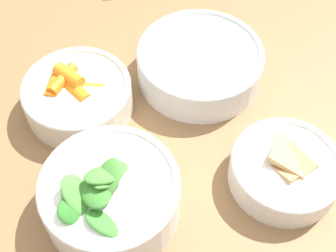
% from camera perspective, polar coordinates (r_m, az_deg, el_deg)
% --- Properties ---
extents(dining_table, '(1.30, 0.78, 0.74)m').
position_cam_1_polar(dining_table, '(0.78, 4.95, -5.20)').
color(dining_table, olive).
rests_on(dining_table, ground_plane).
extents(bowl_carrots, '(0.16, 0.16, 0.06)m').
position_cam_1_polar(bowl_carrots, '(0.70, -11.00, 3.74)').
color(bowl_carrots, silver).
rests_on(bowl_carrots, dining_table).
extents(bowl_greens, '(0.17, 0.17, 0.11)m').
position_cam_1_polar(bowl_greens, '(0.59, -7.12, -8.37)').
color(bowl_greens, white).
rests_on(bowl_greens, dining_table).
extents(bowl_beans_hotdog, '(0.19, 0.19, 0.06)m').
position_cam_1_polar(bowl_beans_hotdog, '(0.73, 3.87, 7.53)').
color(bowl_beans_hotdog, silver).
rests_on(bowl_beans_hotdog, dining_table).
extents(bowl_cookies, '(0.15, 0.15, 0.06)m').
position_cam_1_polar(bowl_cookies, '(0.63, 14.03, -5.10)').
color(bowl_cookies, white).
rests_on(bowl_cookies, dining_table).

